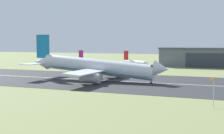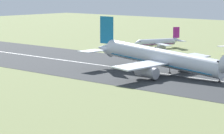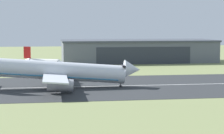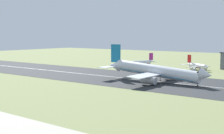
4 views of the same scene
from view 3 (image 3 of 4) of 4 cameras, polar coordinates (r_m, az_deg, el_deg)
The scene contains 5 objects.
runway_strip at distance 140.65m, azimuth -9.28°, elevation -2.67°, with size 409.87×54.56×0.06m, color #2B2D30.
runway_centreline at distance 140.65m, azimuth -9.28°, elevation -2.66°, with size 368.88×0.70×0.01m, color silver.
hangar_building at distance 233.95m, azimuth 3.45°, elevation 2.11°, with size 81.86×28.49×11.84m.
airplane_landing at distance 138.33m, azimuth -8.03°, elevation -0.53°, with size 58.79×45.33×18.43m.
airplane_parked_west at distance 199.06m, azimuth -8.96°, elevation 0.57°, with size 21.82×19.29×10.02m.
Camera 3 is at (1.65, -17.71, 20.01)m, focal length 70.00 mm.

